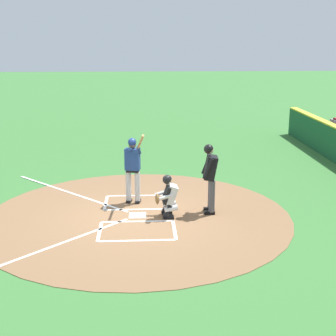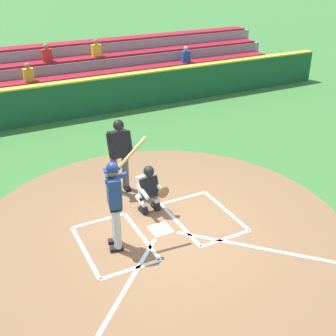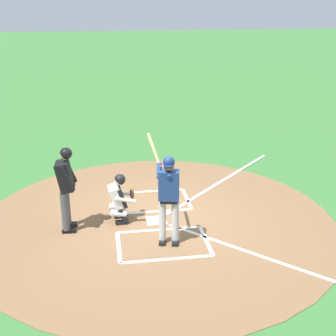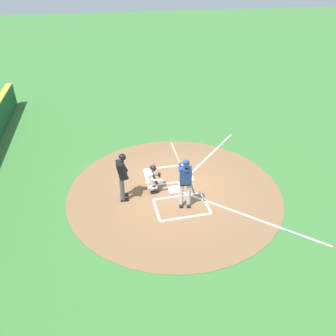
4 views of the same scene
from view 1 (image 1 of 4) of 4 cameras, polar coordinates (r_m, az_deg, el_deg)
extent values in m
plane|color=#387033|center=(12.68, -3.64, -5.68)|extent=(120.00, 120.00, 0.00)
cylinder|color=brown|center=(12.68, -3.64, -5.65)|extent=(8.00, 8.00, 0.01)
cube|color=white|center=(12.67, -3.64, -5.61)|extent=(0.44, 0.44, 0.01)
cube|color=white|center=(11.72, 0.76, -7.34)|extent=(1.20, 0.08, 0.01)
cube|color=white|center=(11.74, -8.11, -7.45)|extent=(1.20, 0.08, 0.01)
cube|color=white|center=(12.25, -3.66, -6.35)|extent=(0.08, 1.80, 0.01)
cube|color=white|center=(11.14, -3.70, -8.59)|extent=(0.08, 1.80, 0.01)
cube|color=white|center=(13.68, 0.17, -4.01)|extent=(1.20, 0.08, 0.01)
cube|color=white|center=(13.70, -7.38, -4.11)|extent=(1.20, 0.08, 0.01)
cube|color=white|center=(13.10, -3.63, -4.92)|extent=(0.08, 1.80, 0.01)
cube|color=white|center=(14.23, -3.59, -3.28)|extent=(0.08, 1.80, 0.01)
cube|color=white|center=(14.83, -11.73, -2.82)|extent=(3.73, 3.73, 0.01)
cube|color=white|center=(10.97, -14.92, -9.50)|extent=(3.73, 3.73, 0.01)
cylinder|color=#BCBCBC|center=(13.51, -4.71, -2.15)|extent=(0.15, 0.15, 0.84)
cube|color=black|center=(13.69, -4.63, -3.92)|extent=(0.28, 0.17, 0.09)
cylinder|color=#BCBCBC|center=(13.45, -3.64, -2.20)|extent=(0.15, 0.15, 0.84)
cube|color=black|center=(13.63, -3.57, -3.98)|extent=(0.28, 0.17, 0.09)
cube|color=black|center=(13.35, -4.21, -0.25)|extent=(0.29, 0.38, 0.10)
cube|color=navy|center=(13.27, -4.24, 1.04)|extent=(0.32, 0.44, 0.60)
sphere|color=brown|center=(13.20, -4.25, 2.79)|extent=(0.21, 0.21, 0.21)
sphere|color=navy|center=(13.17, -4.28, 3.07)|extent=(0.23, 0.23, 0.23)
cube|color=navy|center=(13.28, -4.17, 3.02)|extent=(0.14, 0.19, 0.02)
cylinder|color=navy|center=(13.16, -4.38, 2.18)|extent=(0.44, 0.18, 0.21)
cylinder|color=navy|center=(13.12, -3.48, 2.15)|extent=(0.28, 0.15, 0.29)
cylinder|color=#AD7F4C|center=(12.68, -3.29, 3.10)|extent=(0.72, 0.22, 0.53)
cylinder|color=#AD7F4C|center=(13.06, -3.60, 2.36)|extent=(0.09, 0.09, 0.08)
cube|color=black|center=(12.43, 0.09, -5.86)|extent=(0.14, 0.27, 0.09)
cube|color=black|center=(12.37, -0.10, -5.19)|extent=(0.14, 0.25, 0.37)
cylinder|color=silver|center=(12.35, 0.37, -4.83)|extent=(0.17, 0.37, 0.21)
cube|color=black|center=(12.73, -0.09, -5.35)|extent=(0.14, 0.27, 0.09)
cube|color=black|center=(12.67, -0.27, -4.70)|extent=(0.14, 0.25, 0.37)
cylinder|color=silver|center=(12.65, 0.18, -4.34)|extent=(0.17, 0.37, 0.21)
cube|color=silver|center=(12.40, 0.32, -3.10)|extent=(0.42, 0.38, 0.52)
cube|color=black|center=(12.38, -0.19, -3.11)|extent=(0.43, 0.24, 0.46)
sphere|color=beige|center=(12.28, 0.00, -1.47)|extent=(0.21, 0.21, 0.21)
sphere|color=black|center=(12.27, -0.09, -1.38)|extent=(0.24, 0.24, 0.24)
cylinder|color=silver|center=(12.19, -0.36, -3.50)|extent=(0.12, 0.45, 0.20)
cylinder|color=silver|center=(12.57, -0.56, -2.93)|extent=(0.12, 0.45, 0.20)
ellipsoid|color=brown|center=(12.18, -1.29, -3.67)|extent=(0.29, 0.12, 0.28)
cylinder|color=#4C4C51|center=(12.62, 5.23, -3.35)|extent=(0.16, 0.16, 0.86)
cube|color=black|center=(12.77, 4.95, -5.33)|extent=(0.14, 0.29, 0.09)
cylinder|color=#4C4C51|center=(12.89, 5.12, -2.96)|extent=(0.16, 0.16, 0.86)
cube|color=black|center=(13.03, 4.85, -4.91)|extent=(0.14, 0.29, 0.09)
cube|color=black|center=(12.54, 5.07, 0.06)|extent=(0.46, 0.39, 0.66)
sphere|color=beige|center=(12.43, 4.93, 2.16)|extent=(0.22, 0.22, 0.22)
sphere|color=black|center=(12.42, 4.84, 2.25)|extent=(0.25, 0.25, 0.25)
cylinder|color=black|center=(12.30, 4.80, -0.09)|extent=(0.11, 0.29, 0.56)
cylinder|color=black|center=(12.76, 4.62, 0.47)|extent=(0.11, 0.29, 0.56)
sphere|color=white|center=(12.44, -0.31, -5.88)|extent=(0.07, 0.07, 0.07)
camera|label=2|loc=(16.65, -28.84, 16.08)|focal=45.99mm
camera|label=3|loc=(21.10, -0.48, 15.72)|focal=49.23mm
camera|label=4|loc=(21.68, 3.20, 21.94)|focal=34.10mm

